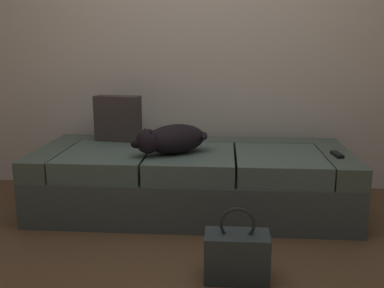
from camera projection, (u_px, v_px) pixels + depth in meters
The scene contains 7 objects.
ground_plane at pixel (178, 280), 2.19m from camera, with size 10.00×10.00×0.00m, color brown.
back_wall at pixel (198, 12), 3.43m from camera, with size 6.40×0.10×2.80m, color beige.
couch at pixel (193, 180), 3.10m from camera, with size 2.16×0.90×0.44m.
dog_dark at pixel (171, 139), 2.91m from camera, with size 0.53×0.44×0.19m.
tv_remote at pixel (337, 154), 2.86m from camera, with size 0.04×0.15×0.02m, color black.
throw_pillow at pixel (118, 118), 3.30m from camera, with size 0.34×0.12×0.34m, color #403633.
handbag at pixel (237, 255), 2.18m from camera, with size 0.32×0.18×0.38m.
Camera 1 is at (0.22, -1.98, 1.15)m, focal length 41.03 mm.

